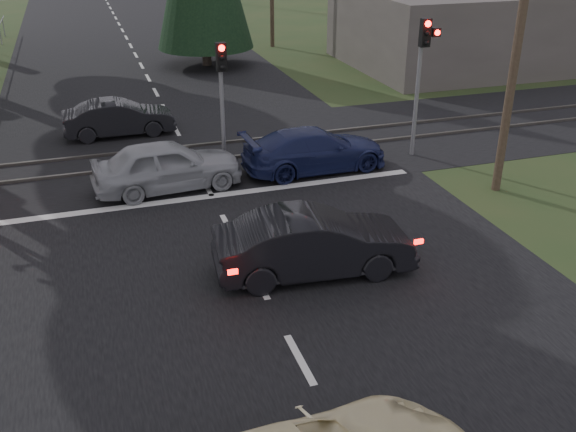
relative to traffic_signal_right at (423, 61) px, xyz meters
name	(u,v)px	position (x,y,z in m)	size (l,w,h in m)	color
ground	(300,360)	(-7.55, -9.47, -3.31)	(120.00, 120.00, 0.00)	#263B1B
road	(200,175)	(-7.55, 0.53, -3.31)	(14.00, 100.00, 0.01)	black
rail_corridor	(190,155)	(-7.55, 2.53, -3.31)	(120.00, 8.00, 0.01)	black
stop_line	(212,196)	(-7.55, -1.27, -3.30)	(13.00, 0.35, 0.00)	silver
rail_near	(194,161)	(-7.55, 1.73, -3.26)	(120.00, 0.12, 0.10)	#59544C
rail_far	(186,146)	(-7.55, 3.33, -3.26)	(120.00, 0.12, 0.10)	#59544C
traffic_signal_right	(423,61)	(0.00, 0.00, 0.00)	(0.68, 0.48, 4.70)	slate
traffic_signal_center	(222,83)	(-6.55, 1.20, -0.51)	(0.32, 0.48, 4.10)	slate
utility_pole_near	(519,34)	(0.95, -3.47, 1.41)	(1.80, 0.26, 9.00)	#4C3D2D
building_right	(478,26)	(10.45, 12.53, -1.31)	(14.00, 10.00, 4.00)	#59514C
dark_hatchback	(314,244)	(-6.16, -6.44, -2.54)	(1.64, 4.70, 1.55)	black
silver_car	(167,166)	(-8.69, -0.29, -2.54)	(1.83, 4.54, 1.55)	#979A9E
blue_sedan	(315,150)	(-3.83, -0.17, -2.61)	(1.97, 4.83, 1.40)	#181E48
dark_car_far	(119,118)	(-9.67, 5.52, -2.63)	(1.44, 4.13, 1.36)	black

